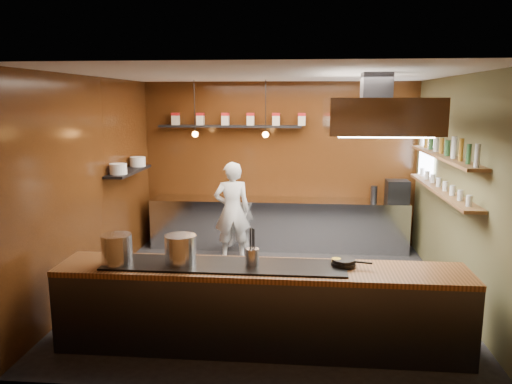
# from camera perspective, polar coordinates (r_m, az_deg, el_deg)

# --- Properties ---
(floor) EXTENTS (5.00, 5.00, 0.00)m
(floor) POSITION_cam_1_polar(r_m,az_deg,el_deg) (7.20, 1.64, -11.33)
(floor) COLOR black
(floor) RESTS_ON ground
(back_wall) EXTENTS (5.00, 0.00, 5.00)m
(back_wall) POSITION_cam_1_polar(r_m,az_deg,el_deg) (9.25, 2.69, 3.20)
(back_wall) COLOR #331809
(back_wall) RESTS_ON ground
(left_wall) EXTENTS (0.00, 5.00, 5.00)m
(left_wall) POSITION_cam_1_polar(r_m,az_deg,el_deg) (7.37, -18.08, 0.80)
(left_wall) COLOR #331809
(left_wall) RESTS_ON ground
(right_wall) EXTENTS (0.00, 5.00, 5.00)m
(right_wall) POSITION_cam_1_polar(r_m,az_deg,el_deg) (7.08, 22.32, 0.14)
(right_wall) COLOR brown
(right_wall) RESTS_ON ground
(ceiling) EXTENTS (5.00, 5.00, 0.00)m
(ceiling) POSITION_cam_1_polar(r_m,az_deg,el_deg) (6.69, 1.77, 13.26)
(ceiling) COLOR silver
(ceiling) RESTS_ON back_wall
(window_pane) EXTENTS (0.00, 1.00, 1.00)m
(window_pane) POSITION_cam_1_polar(r_m,az_deg,el_deg) (8.65, 18.95, 4.79)
(window_pane) COLOR white
(window_pane) RESTS_ON right_wall
(prep_counter) EXTENTS (4.60, 0.65, 0.90)m
(prep_counter) POSITION_cam_1_polar(r_m,az_deg,el_deg) (9.13, 2.53, -3.62)
(prep_counter) COLOR silver
(prep_counter) RESTS_ON floor
(pass_counter) EXTENTS (4.40, 0.72, 0.94)m
(pass_counter) POSITION_cam_1_polar(r_m,az_deg,el_deg) (5.55, 0.52, -13.01)
(pass_counter) COLOR #38383D
(pass_counter) RESTS_ON floor
(tin_shelf) EXTENTS (2.60, 0.26, 0.04)m
(tin_shelf) POSITION_cam_1_polar(r_m,az_deg,el_deg) (9.14, -3.01, 7.51)
(tin_shelf) COLOR black
(tin_shelf) RESTS_ON back_wall
(plate_shelf) EXTENTS (0.30, 1.40, 0.04)m
(plate_shelf) POSITION_cam_1_polar(r_m,az_deg,el_deg) (8.23, -14.34, 2.31)
(plate_shelf) COLOR black
(plate_shelf) RESTS_ON left_wall
(bottle_shelf_upper) EXTENTS (0.26, 2.80, 0.04)m
(bottle_shelf_upper) POSITION_cam_1_polar(r_m,az_deg,el_deg) (7.27, 20.67, 3.85)
(bottle_shelf_upper) COLOR brown
(bottle_shelf_upper) RESTS_ON right_wall
(bottle_shelf_lower) EXTENTS (0.26, 2.80, 0.04)m
(bottle_shelf_lower) POSITION_cam_1_polar(r_m,az_deg,el_deg) (7.33, 20.43, 0.20)
(bottle_shelf_lower) COLOR brown
(bottle_shelf_lower) RESTS_ON right_wall
(extractor_hood) EXTENTS (1.20, 2.00, 0.72)m
(extractor_hood) POSITION_cam_1_polar(r_m,az_deg,el_deg) (6.33, 13.48, 8.66)
(extractor_hood) COLOR #38383D
(extractor_hood) RESTS_ON ceiling
(pendant_left) EXTENTS (0.10, 0.10, 0.95)m
(pendant_left) POSITION_cam_1_polar(r_m,az_deg,el_deg) (8.58, -6.98, 6.92)
(pendant_left) COLOR black
(pendant_left) RESTS_ON ceiling
(pendant_right) EXTENTS (0.10, 0.10, 0.95)m
(pendant_right) POSITION_cam_1_polar(r_m,az_deg,el_deg) (8.41, 1.10, 6.93)
(pendant_right) COLOR black
(pendant_right) RESTS_ON ceiling
(storage_tins) EXTENTS (2.43, 0.13, 0.22)m
(storage_tins) POSITION_cam_1_polar(r_m,az_deg,el_deg) (9.11, -2.08, 8.33)
(storage_tins) COLOR beige
(storage_tins) RESTS_ON tin_shelf
(plate_stacks) EXTENTS (0.26, 1.16, 0.16)m
(plate_stacks) POSITION_cam_1_polar(r_m,az_deg,el_deg) (8.21, -14.37, 3.00)
(plate_stacks) COLOR white
(plate_stacks) RESTS_ON plate_shelf
(bottles) EXTENTS (0.06, 2.66, 0.24)m
(bottles) POSITION_cam_1_polar(r_m,az_deg,el_deg) (7.25, 20.74, 4.95)
(bottles) COLOR silver
(bottles) RESTS_ON bottle_shelf_upper
(wine_glasses) EXTENTS (0.07, 2.37, 0.13)m
(wine_glasses) POSITION_cam_1_polar(r_m,az_deg,el_deg) (7.32, 20.47, 0.86)
(wine_glasses) COLOR silver
(wine_glasses) RESTS_ON bottle_shelf_lower
(stockpot_large) EXTENTS (0.38, 0.38, 0.32)m
(stockpot_large) POSITION_cam_1_polar(r_m,az_deg,el_deg) (5.58, -15.64, -6.31)
(stockpot_large) COLOR silver
(stockpot_large) RESTS_ON pass_counter
(stockpot_small) EXTENTS (0.39, 0.39, 0.31)m
(stockpot_small) POSITION_cam_1_polar(r_m,az_deg,el_deg) (5.45, -8.62, -6.48)
(stockpot_small) COLOR silver
(stockpot_small) RESTS_ON pass_counter
(utensil_crock) EXTENTS (0.17, 0.17, 0.18)m
(utensil_crock) POSITION_cam_1_polar(r_m,az_deg,el_deg) (5.35, -0.44, -7.42)
(utensil_crock) COLOR silver
(utensil_crock) RESTS_ON pass_counter
(frying_pan) EXTENTS (0.43, 0.27, 0.07)m
(frying_pan) POSITION_cam_1_polar(r_m,az_deg,el_deg) (5.45, 10.01, -7.89)
(frying_pan) COLOR black
(frying_pan) RESTS_ON pass_counter
(butter_jar) EXTENTS (0.11, 0.11, 0.09)m
(butter_jar) POSITION_cam_1_polar(r_m,az_deg,el_deg) (5.45, 9.14, -7.96)
(butter_jar) COLOR yellow
(butter_jar) RESTS_ON pass_counter
(espresso_machine) EXTENTS (0.39, 0.37, 0.38)m
(espresso_machine) POSITION_cam_1_polar(r_m,az_deg,el_deg) (9.13, 15.84, 0.11)
(espresso_machine) COLOR black
(espresso_machine) RESTS_ON prep_counter
(chef) EXTENTS (0.68, 0.52, 1.66)m
(chef) POSITION_cam_1_polar(r_m,az_deg,el_deg) (8.44, -2.75, -2.12)
(chef) COLOR white
(chef) RESTS_ON floor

